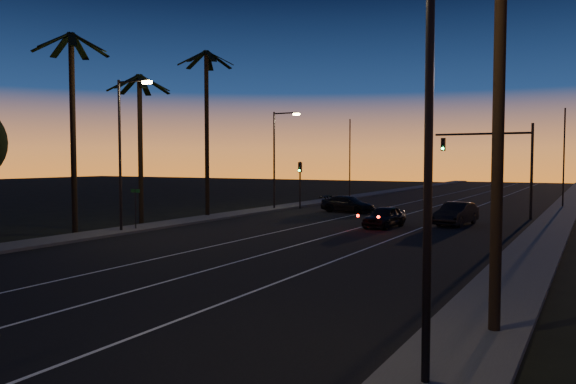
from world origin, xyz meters
The scene contains 21 objects.
road centered at (0.00, 30.00, 0.01)m, with size 20.00×170.00×0.01m, color black.
sidewalk_left centered at (-11.20, 30.00, 0.08)m, with size 2.40×170.00×0.16m, color #3D3D3A.
sidewalk_right centered at (11.20, 30.00, 0.08)m, with size 2.40×170.00×0.16m, color #3D3D3A.
lane_stripe_left centered at (-3.00, 30.00, 0.02)m, with size 0.12×160.00×0.01m, color silver.
lane_stripe_mid centered at (0.50, 30.00, 0.02)m, with size 0.12×160.00×0.01m, color silver.
lane_stripe_right centered at (4.00, 30.00, 0.02)m, with size 0.12×160.00×0.01m, color silver.
palm_near centered at (-12.60, 18.00, 7.07)m, with size 4.25×4.16×11.53m.
palm_mid centered at (-13.20, 24.00, 6.25)m, with size 4.25×4.16×10.03m.
palm_far centered at (-12.20, 30.00, 7.61)m, with size 4.25×4.16×12.53m.
streetlight_left_near centered at (-10.70, 20.00, 5.32)m, with size 2.55×0.26×9.00m.
streetlight_left_far centered at (-10.69, 38.00, 5.06)m, with size 2.55×0.26×8.50m.
streetlight_right_near centered at (10.70, 6.00, 5.32)m, with size 2.55×0.26×9.00m.
street_sign centered at (-10.80, 21.00, 1.66)m, with size 0.70×0.06×2.60m.
utility_pole centered at (11.60, 10.00, 5.32)m, with size 2.20×0.28×10.00m.
signal_mast centered at (7.14, 39.99, 4.78)m, with size 7.10×0.41×7.00m.
signal_post centered at (-9.50, 39.98, 2.89)m, with size 0.28×0.37×4.20m.
far_pole_left centered at (-11.00, 55.00, 4.50)m, with size 0.14×0.14×9.00m, color black.
far_pole_right centered at (11.00, 52.00, 4.50)m, with size 0.14×0.14×9.00m, color black.
lead_car centered at (1.80, 30.12, 0.70)m, with size 1.96×4.60×1.37m.
right_car centered at (5.57, 33.59, 0.76)m, with size 2.15×4.73×1.51m.
cross_car centered at (-4.30, 38.62, 0.69)m, with size 4.86×2.44×1.35m.
Camera 1 is at (13.71, -4.18, 4.26)m, focal length 35.00 mm.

